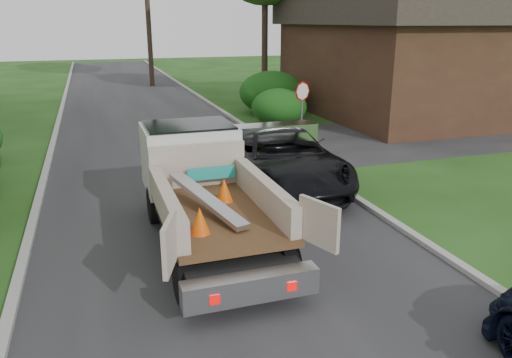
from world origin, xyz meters
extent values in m
plane|color=#1F4112|center=(0.00, 0.00, 0.00)|extent=(120.00, 120.00, 0.00)
cube|color=#28282B|center=(0.00, 10.00, 0.00)|extent=(8.00, 90.00, 0.02)
cube|color=#28282B|center=(12.00, 9.00, 0.01)|extent=(16.00, 7.00, 0.02)
cube|color=#9E9E99|center=(-4.10, 10.00, 0.06)|extent=(0.20, 90.00, 0.12)
cube|color=#9E9E99|center=(4.10, 10.00, 0.06)|extent=(0.20, 90.00, 0.12)
cylinder|color=slate|center=(5.20, 9.00, 1.00)|extent=(0.06, 0.06, 2.00)
cylinder|color=#B20A0A|center=(5.20, 9.00, 2.10)|extent=(0.71, 0.32, 0.76)
cube|color=#3D2219|center=(13.00, 14.00, 2.25)|extent=(9.00, 12.00, 4.50)
cube|color=#332B26|center=(13.00, 14.00, 5.30)|extent=(9.72, 12.96, 1.60)
ellipsoid|color=#14400E|center=(5.80, 13.00, 0.85)|extent=(2.60, 2.60, 1.70)
ellipsoid|color=#14400E|center=(6.50, 16.00, 1.10)|extent=(3.38, 3.38, 2.21)
cylinder|color=#2D2119|center=(7.50, 20.00, 4.25)|extent=(0.36, 0.36, 8.50)
cylinder|color=#2D2119|center=(2.00, 30.00, 5.50)|extent=(0.36, 0.36, 11.00)
cylinder|color=black|center=(-1.28, 2.78, 0.45)|extent=(0.30, 0.89, 0.89)
cylinder|color=black|center=(0.60, 2.78, 0.45)|extent=(0.30, 0.89, 0.89)
cylinder|color=black|center=(-1.27, -0.98, 0.45)|extent=(0.30, 0.89, 0.89)
cylinder|color=black|center=(0.61, -0.98, 0.45)|extent=(0.30, 0.89, 0.89)
cube|color=black|center=(-0.33, 1.00, 0.61)|extent=(2.00, 5.75, 0.24)
cube|color=silver|center=(-0.34, 3.08, 1.49)|extent=(2.18, 1.79, 1.53)
cube|color=black|center=(-0.34, 3.08, 2.03)|extent=(2.03, 1.64, 0.54)
cube|color=#472D19|center=(-0.33, 0.31, 0.99)|extent=(2.19, 3.57, 0.12)
cube|color=beige|center=(-0.34, 2.09, 1.53)|extent=(2.18, 0.10, 0.99)
cube|color=beige|center=(-1.32, 0.30, 1.34)|extent=(0.26, 3.37, 0.59)
cube|color=beige|center=(0.66, 0.31, 1.34)|extent=(0.26, 3.37, 0.59)
cube|color=silver|center=(-0.33, -1.82, 0.54)|extent=(2.28, 0.35, 0.45)
cube|color=#B20505|center=(-0.97, -2.00, 0.54)|extent=(0.16, 0.04, 0.16)
cube|color=#B20505|center=(0.32, -2.00, 0.54)|extent=(0.16, 0.04, 0.16)
cube|color=beige|center=(-1.56, -1.68, 1.44)|extent=(0.38, 0.87, 0.79)
cube|color=beige|center=(0.91, -1.67, 1.44)|extent=(0.38, 0.86, 0.79)
cube|color=silver|center=(-0.53, 0.41, 1.33)|extent=(1.08, 2.53, 0.46)
cone|color=#F2590A|center=(-0.87, -0.59, 1.30)|extent=(0.36, 0.36, 0.50)
cone|color=#F2590A|center=(-0.04, 0.90, 1.30)|extent=(0.36, 0.36, 0.50)
cube|color=#148C84|center=(-0.09, 1.84, 1.40)|extent=(1.09, 0.10, 0.28)
imported|color=black|center=(2.59, 4.50, 0.86)|extent=(3.29, 6.39, 1.73)
camera|label=1|loc=(-2.49, -8.64, 4.65)|focal=35.00mm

